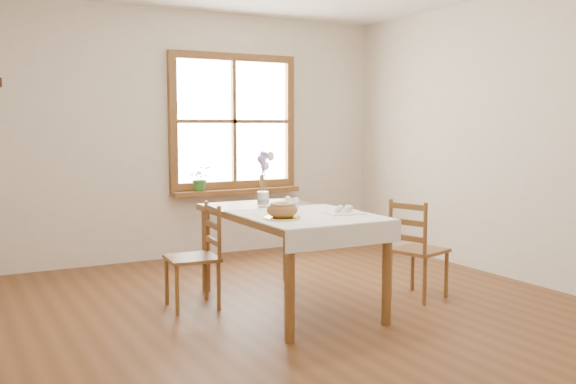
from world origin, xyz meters
The scene contains 18 objects.
ground centered at (0.00, 0.00, 0.00)m, with size 5.00×5.00×0.00m, color brown.
room_walls centered at (0.00, 0.00, 1.71)m, with size 4.60×5.10×2.65m.
window centered at (0.50, 2.47, 1.45)m, with size 1.46×0.08×1.46m.
window_sill centered at (0.50, 2.40, 0.69)m, with size 1.46×0.20×0.05m.
dining_table centered at (0.00, 0.30, 0.66)m, with size 0.90×1.60×0.75m.
table_linen centered at (0.00, 0.00, 0.76)m, with size 0.91×0.99×0.01m, color white.
chair_left centered at (-0.67, 0.63, 0.40)m, with size 0.38×0.39×0.81m, color brown, non-canonical shape.
chair_right centered at (1.06, 0.02, 0.41)m, with size 0.38×0.40×0.82m, color brown, non-canonical shape.
bread_plate centered at (-0.26, -0.09, 0.77)m, with size 0.25×0.25×0.01m, color silver.
bread_loaf centered at (-0.26, -0.09, 0.83)m, with size 0.22×0.22×0.12m, color #AC743D.
egg_napkin centered at (0.27, -0.07, 0.77)m, with size 0.27×0.23×0.01m, color white.
eggs centered at (0.27, -0.07, 0.80)m, with size 0.21×0.19×0.05m, color silver, non-canonical shape.
salt_shaker centered at (0.11, 0.37, 0.80)m, with size 0.05×0.05×0.09m, color silver.
pepper_shaker centered at (0.06, 0.40, 0.81)m, with size 0.05×0.05×0.10m, color silver.
flower_vase centered at (-0.02, 0.70, 0.80)m, with size 0.10×0.10×0.11m, color silver.
lavender_bouquet centered at (-0.02, 0.70, 1.02)m, with size 0.17×0.17×0.32m, color #7C5DA6, non-canonical shape.
potted_plant centered at (0.08, 2.40, 0.82)m, with size 0.24×0.27×0.21m, color #39732E.
amber_bottle centered at (0.80, 2.40, 0.79)m, with size 0.05×0.05×0.15m, color #B15920.
Camera 1 is at (-2.33, -4.00, 1.41)m, focal length 40.00 mm.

